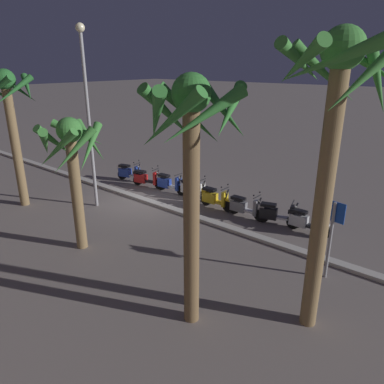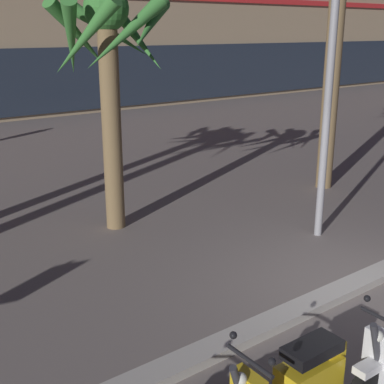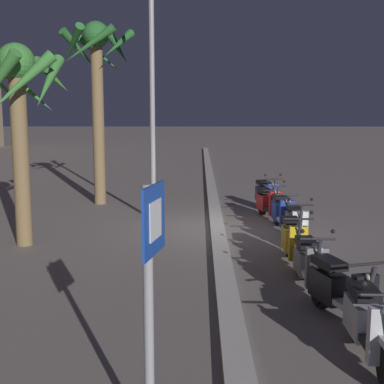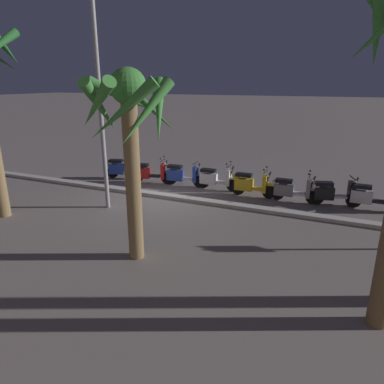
{
  "view_description": "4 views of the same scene",
  "coord_description": "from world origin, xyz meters",
  "px_view_note": "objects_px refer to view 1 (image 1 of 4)",
  "views": [
    {
      "loc": [
        -11.8,
        10.8,
        6.05
      ],
      "look_at": [
        -3.44,
        0.74,
        1.38
      ],
      "focal_mm": 33.83,
      "sensor_mm": 36.0,
      "label": 1
    },
    {
      "loc": [
        -6.3,
        -4.01,
        3.72
      ],
      "look_at": [
        -1.58,
        2.2,
        1.29
      ],
      "focal_mm": 48.78,
      "sensor_mm": 36.0,
      "label": 2
    },
    {
      "loc": [
        -13.17,
        0.59,
        2.99
      ],
      "look_at": [
        -0.58,
        0.78,
        1.07
      ],
      "focal_mm": 48.65,
      "sensor_mm": 36.0,
      "label": 3
    },
    {
      "loc": [
        -6.02,
        11.23,
        4.18
      ],
      "look_at": [
        -2.0,
        1.89,
        0.95
      ],
      "focal_mm": 32.58,
      "sensor_mm": 36.0,
      "label": 4
    }
  ],
  "objects_px": {
    "palm_tree_by_mall_entrance": "(72,154)",
    "crossing_sign": "(332,231)",
    "palm_tree_near_sign": "(9,108)",
    "scooter_silver_tail_end": "(305,221)",
    "scooter_black_far_back": "(276,214)",
    "scooter_red_mid_rear": "(146,178)",
    "palm_tree_mid_walkway": "(333,118)",
    "scooter_blue_last_in_row": "(129,172)",
    "scooter_yellow_second_in_line": "(214,198)",
    "scooter_blue_gap_after_mid": "(169,183)",
    "palm_tree_far_corner": "(191,146)",
    "scooter_white_mid_centre": "(192,189)",
    "street_lamp": "(87,103)",
    "scooter_grey_mid_front": "(244,207)"
  },
  "relations": [
    {
      "from": "scooter_grey_mid_front",
      "to": "palm_tree_by_mall_entrance",
      "type": "bearing_deg",
      "value": 63.55
    },
    {
      "from": "scooter_silver_tail_end",
      "to": "scooter_red_mid_rear",
      "type": "height_order",
      "value": "same"
    },
    {
      "from": "scooter_blue_gap_after_mid",
      "to": "palm_tree_by_mall_entrance",
      "type": "distance_m",
      "value": 6.94
    },
    {
      "from": "scooter_red_mid_rear",
      "to": "palm_tree_mid_walkway",
      "type": "bearing_deg",
      "value": 156.41
    },
    {
      "from": "scooter_black_far_back",
      "to": "scooter_grey_mid_front",
      "type": "distance_m",
      "value": 1.37
    },
    {
      "from": "scooter_yellow_second_in_line",
      "to": "street_lamp",
      "type": "height_order",
      "value": "street_lamp"
    },
    {
      "from": "scooter_silver_tail_end",
      "to": "scooter_yellow_second_in_line",
      "type": "distance_m",
      "value": 4.1
    },
    {
      "from": "scooter_red_mid_rear",
      "to": "scooter_blue_last_in_row",
      "type": "height_order",
      "value": "same"
    },
    {
      "from": "scooter_black_far_back",
      "to": "palm_tree_far_corner",
      "type": "distance_m",
      "value": 7.66
    },
    {
      "from": "scooter_blue_last_in_row",
      "to": "scooter_yellow_second_in_line",
      "type": "bearing_deg",
      "value": 178.01
    },
    {
      "from": "scooter_black_far_back",
      "to": "scooter_silver_tail_end",
      "type": "bearing_deg",
      "value": -178.0
    },
    {
      "from": "scooter_yellow_second_in_line",
      "to": "palm_tree_near_sign",
      "type": "xyz_separation_m",
      "value": [
        6.84,
        5.17,
        3.86
      ]
    },
    {
      "from": "scooter_blue_gap_after_mid",
      "to": "scooter_red_mid_rear",
      "type": "height_order",
      "value": "scooter_red_mid_rear"
    },
    {
      "from": "crossing_sign",
      "to": "palm_tree_mid_walkway",
      "type": "distance_m",
      "value": 4.22
    },
    {
      "from": "palm_tree_near_sign",
      "to": "scooter_blue_last_in_row",
      "type": "bearing_deg",
      "value": -99.81
    },
    {
      "from": "palm_tree_mid_walkway",
      "to": "scooter_white_mid_centre",
      "type": "bearing_deg",
      "value": -32.36
    },
    {
      "from": "scooter_black_far_back",
      "to": "scooter_yellow_second_in_line",
      "type": "relative_size",
      "value": 1.03
    },
    {
      "from": "palm_tree_near_sign",
      "to": "palm_tree_mid_walkway",
      "type": "relative_size",
      "value": 0.87
    },
    {
      "from": "scooter_red_mid_rear",
      "to": "scooter_blue_last_in_row",
      "type": "relative_size",
      "value": 1.09
    },
    {
      "from": "scooter_silver_tail_end",
      "to": "street_lamp",
      "type": "bearing_deg",
      "value": 21.97
    },
    {
      "from": "scooter_silver_tail_end",
      "to": "scooter_blue_last_in_row",
      "type": "relative_size",
      "value": 1.02
    },
    {
      "from": "scooter_white_mid_centre",
      "to": "street_lamp",
      "type": "xyz_separation_m",
      "value": [
        2.69,
        3.5,
        4.07
      ]
    },
    {
      "from": "scooter_yellow_second_in_line",
      "to": "street_lamp",
      "type": "xyz_separation_m",
      "value": [
        4.23,
        3.17,
        4.06
      ]
    },
    {
      "from": "palm_tree_by_mall_entrance",
      "to": "crossing_sign",
      "type": "bearing_deg",
      "value": -153.65
    },
    {
      "from": "scooter_black_far_back",
      "to": "crossing_sign",
      "type": "xyz_separation_m",
      "value": [
        -2.95,
        2.44,
        1.05
      ]
    },
    {
      "from": "scooter_black_far_back",
      "to": "scooter_blue_last_in_row",
      "type": "xyz_separation_m",
      "value": [
        8.8,
        -0.06,
        0.01
      ]
    },
    {
      "from": "scooter_blue_last_in_row",
      "to": "street_lamp",
      "type": "height_order",
      "value": "street_lamp"
    },
    {
      "from": "scooter_black_far_back",
      "to": "palm_tree_near_sign",
      "type": "distance_m",
      "value": 11.75
    },
    {
      "from": "scooter_black_far_back",
      "to": "palm_tree_near_sign",
      "type": "xyz_separation_m",
      "value": [
        9.74,
        5.32,
        3.87
      ]
    },
    {
      "from": "scooter_yellow_second_in_line",
      "to": "scooter_blue_last_in_row",
      "type": "relative_size",
      "value": 1.01
    },
    {
      "from": "scooter_black_far_back",
      "to": "scooter_red_mid_rear",
      "type": "relative_size",
      "value": 0.96
    },
    {
      "from": "scooter_blue_gap_after_mid",
      "to": "palm_tree_near_sign",
      "type": "distance_m",
      "value": 7.68
    },
    {
      "from": "scooter_blue_last_in_row",
      "to": "palm_tree_mid_walkway",
      "type": "distance_m",
      "value": 13.83
    },
    {
      "from": "scooter_grey_mid_front",
      "to": "scooter_red_mid_rear",
      "type": "xyz_separation_m",
      "value": [
        5.99,
        -0.07,
        0.01
      ]
    },
    {
      "from": "palm_tree_by_mall_entrance",
      "to": "scooter_blue_last_in_row",
      "type": "bearing_deg",
      "value": -53.33
    },
    {
      "from": "scooter_grey_mid_front",
      "to": "scooter_blue_last_in_row",
      "type": "relative_size",
      "value": 1.04
    },
    {
      "from": "scooter_white_mid_centre",
      "to": "street_lamp",
      "type": "distance_m",
      "value": 6.01
    },
    {
      "from": "scooter_yellow_second_in_line",
      "to": "scooter_blue_gap_after_mid",
      "type": "distance_m",
      "value": 3.0
    },
    {
      "from": "scooter_silver_tail_end",
      "to": "scooter_yellow_second_in_line",
      "type": "relative_size",
      "value": 1.01
    },
    {
      "from": "scooter_yellow_second_in_line",
      "to": "palm_tree_far_corner",
      "type": "distance_m",
      "value": 8.44
    },
    {
      "from": "scooter_black_far_back",
      "to": "scooter_yellow_second_in_line",
      "type": "distance_m",
      "value": 2.89
    },
    {
      "from": "scooter_white_mid_centre",
      "to": "scooter_black_far_back",
      "type": "bearing_deg",
      "value": 177.67
    },
    {
      "from": "scooter_grey_mid_front",
      "to": "scooter_white_mid_centre",
      "type": "bearing_deg",
      "value": -6.12
    },
    {
      "from": "palm_tree_far_corner",
      "to": "palm_tree_by_mall_entrance",
      "type": "bearing_deg",
      "value": -4.9
    },
    {
      "from": "scooter_silver_tail_end",
      "to": "palm_tree_mid_walkway",
      "type": "bearing_deg",
      "value": 114.11
    },
    {
      "from": "scooter_blue_gap_after_mid",
      "to": "scooter_blue_last_in_row",
      "type": "relative_size",
      "value": 1.07
    },
    {
      "from": "street_lamp",
      "to": "scooter_red_mid_rear",
      "type": "bearing_deg",
      "value": -85.93
    },
    {
      "from": "scooter_grey_mid_front",
      "to": "scooter_yellow_second_in_line",
      "type": "bearing_deg",
      "value": -0.02
    },
    {
      "from": "scooter_blue_gap_after_mid",
      "to": "palm_tree_mid_walkway",
      "type": "relative_size",
      "value": 0.27
    },
    {
      "from": "palm_tree_near_sign",
      "to": "scooter_silver_tail_end",
      "type": "bearing_deg",
      "value": -153.87
    }
  ]
}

